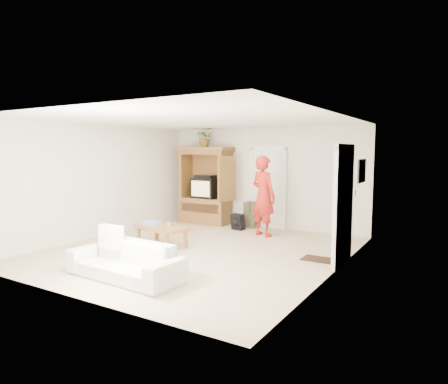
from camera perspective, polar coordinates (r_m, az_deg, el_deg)
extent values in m
plane|color=tan|center=(8.15, -3.73, -8.36)|extent=(6.00, 6.00, 0.00)
plane|color=white|center=(7.91, -3.86, 10.21)|extent=(6.00, 6.00, 0.00)
plane|color=silver|center=(10.51, 5.64, 2.06)|extent=(5.50, 0.00, 5.50)
plane|color=silver|center=(5.75, -21.25, -1.58)|extent=(5.50, 0.00, 5.50)
plane|color=silver|center=(9.76, -17.13, 1.52)|extent=(0.00, 6.00, 6.00)
plane|color=silver|center=(6.74, 15.72, -0.34)|extent=(0.00, 6.00, 6.00)
cube|color=brown|center=(11.11, -2.66, -2.64)|extent=(1.40, 0.60, 0.70)
cube|color=brown|center=(11.38, -5.41, 2.36)|extent=(0.10, 0.60, 1.20)
cube|color=brown|center=(10.66, 0.21, 2.14)|extent=(0.10, 0.60, 1.20)
cube|color=brown|center=(11.23, -1.92, 2.33)|extent=(1.40, 0.06, 1.20)
cube|color=brown|center=(10.98, -2.71, 5.64)|extent=(1.40, 0.60, 0.10)
cube|color=brown|center=(10.98, -2.71, 6.16)|extent=(1.52, 0.68, 0.10)
cube|color=brown|center=(10.08, 0.44, 1.92)|extent=(0.16, 0.67, 1.15)
cube|color=black|center=(11.06, -2.59, 0.58)|extent=(0.70, 0.52, 0.55)
cube|color=tan|center=(10.83, -3.39, 0.47)|extent=(0.58, 0.02, 0.42)
cube|color=black|center=(11.01, -2.69, 2.20)|extent=(0.55, 0.35, 0.08)
cube|color=#965F33|center=(10.86, -3.51, -2.31)|extent=(1.19, 0.03, 0.25)
cube|color=white|center=(10.45, 6.30, 0.48)|extent=(0.85, 0.05, 2.04)
cube|color=black|center=(7.35, 16.73, -2.05)|extent=(0.05, 0.90, 2.04)
cube|color=black|center=(8.56, 19.08, 2.87)|extent=(0.03, 0.60, 0.48)
cube|color=#382316|center=(7.67, 13.39, -9.34)|extent=(0.60, 0.40, 0.02)
imported|color=#4C7238|center=(10.97, -2.78, 7.82)|extent=(0.64, 0.63, 0.53)
imported|color=#A51E16|center=(9.40, 5.64, -0.58)|extent=(0.80, 0.66, 1.89)
imported|color=silver|center=(6.56, -13.97, -9.46)|extent=(2.00, 0.86, 0.57)
cube|color=#965F33|center=(8.51, -8.93, -5.08)|extent=(1.25, 0.87, 0.06)
cube|color=#965F33|center=(8.82, -12.09, -6.15)|extent=(0.07, 0.07, 0.36)
cube|color=#965F33|center=(9.08, -9.57, -5.75)|extent=(0.07, 0.07, 0.36)
cube|color=#965F33|center=(8.02, -8.16, -7.29)|extent=(0.07, 0.07, 0.36)
cube|color=#965F33|center=(8.31, -5.52, -6.79)|extent=(0.07, 0.07, 0.36)
cube|color=#CC448A|center=(8.68, -10.41, -4.40)|extent=(0.39, 0.29, 0.08)
cylinder|color=tan|center=(8.43, -7.90, -4.60)|extent=(0.08, 0.08, 0.10)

